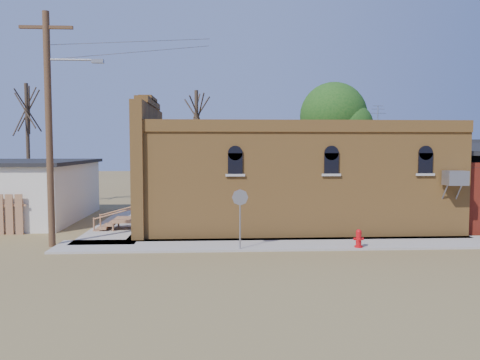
{
  "coord_description": "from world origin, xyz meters",
  "views": [
    {
      "loc": [
        -1.84,
        -17.21,
        3.86
      ],
      "look_at": [
        -0.71,
        3.66,
        2.4
      ],
      "focal_mm": 35.0,
      "sensor_mm": 36.0,
      "label": 1
    }
  ],
  "objects": [
    {
      "name": "ground",
      "position": [
        0.0,
        0.0,
        0.0
      ],
      "size": [
        120.0,
        120.0,
        0.0
      ],
      "primitive_type": "plane",
      "color": "brown",
      "rests_on": "ground"
    },
    {
      "name": "sidewalk_south",
      "position": [
        1.5,
        0.9,
        0.04
      ],
      "size": [
        19.0,
        2.2,
        0.08
      ],
      "primitive_type": "cube",
      "color": "#9E9991",
      "rests_on": "ground"
    },
    {
      "name": "sidewalk_west",
      "position": [
        -6.3,
        6.0,
        0.04
      ],
      "size": [
        2.6,
        10.0,
        0.08
      ],
      "primitive_type": "cube",
      "color": "#9E9991",
      "rests_on": "ground"
    },
    {
      "name": "brick_bar",
      "position": [
        1.64,
        5.49,
        2.34
      ],
      "size": [
        16.4,
        7.97,
        6.3
      ],
      "color": "#B77B38",
      "rests_on": "ground"
    },
    {
      "name": "utility_pole",
      "position": [
        -8.14,
        1.2,
        4.77
      ],
      "size": [
        3.12,
        0.26,
        9.0
      ],
      "color": "#432B1A",
      "rests_on": "ground"
    },
    {
      "name": "tree_bare_near",
      "position": [
        -3.0,
        13.0,
        5.96
      ],
      "size": [
        2.8,
        2.8,
        7.65
      ],
      "color": "#4A352A",
      "rests_on": "ground"
    },
    {
      "name": "tree_bare_far",
      "position": [
        -14.0,
        14.0,
        6.36
      ],
      "size": [
        2.8,
        2.8,
        8.16
      ],
      "color": "#4A352A",
      "rests_on": "ground"
    },
    {
      "name": "tree_leafy",
      "position": [
        6.0,
        13.5,
        5.93
      ],
      "size": [
        4.4,
        4.4,
        8.15
      ],
      "color": "#4A352A",
      "rests_on": "ground"
    },
    {
      "name": "fire_hydrant",
      "position": [
        3.59,
        -0.0,
        0.42
      ],
      "size": [
        0.39,
        0.37,
        0.69
      ],
      "rotation": [
        0.0,
        0.0,
        0.15
      ],
      "color": "red",
      "rests_on": "sidewalk_south"
    },
    {
      "name": "stop_sign",
      "position": [
        -0.91,
        0.0,
        1.8
      ],
      "size": [
        0.61,
        0.08,
        2.24
      ],
      "rotation": [
        0.0,
        0.0,
        -0.41
      ],
      "color": "gray",
      "rests_on": "sidewalk_south"
    },
    {
      "name": "trash_barrel",
      "position": [
        -5.3,
        3.97,
        0.45
      ],
      "size": [
        0.59,
        0.59,
        0.75
      ],
      "primitive_type": "cylinder",
      "rotation": [
        0.0,
        0.0,
        0.25
      ],
      "color": "navy",
      "rests_on": "sidewalk_west"
    }
  ]
}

